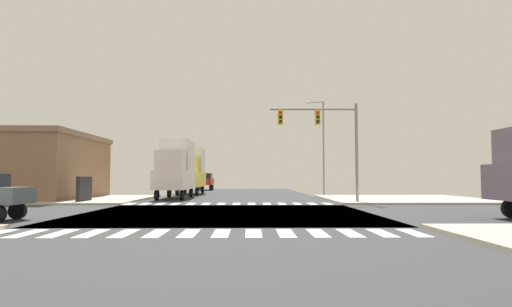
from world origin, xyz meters
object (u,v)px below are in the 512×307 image
at_px(box_truck_trailing_3, 191,170).
at_px(street_lamp, 321,140).
at_px(bank_building, 17,167).
at_px(box_truck_middle_4, 176,168).
at_px(suv_nearside_1, 206,180).
at_px(traffic_signal_mast, 323,130).

bearing_deg(box_truck_trailing_3, street_lamp, 159.87).
distance_m(bank_building, box_truck_middle_4, 12.39).
height_order(suv_nearside_1, box_truck_trailing_3, box_truck_trailing_3).
bearing_deg(box_truck_middle_4, traffic_signal_mast, 148.60).
height_order(street_lamp, suv_nearside_1, street_lamp).
bearing_deg(box_truck_trailing_3, traffic_signal_mast, 125.23).
distance_m(traffic_signal_mast, box_truck_middle_4, 13.21).
height_order(traffic_signal_mast, bank_building, traffic_signal_mast).
relative_size(box_truck_trailing_3, box_truck_middle_4, 1.00).
distance_m(traffic_signal_mast, box_truck_trailing_3, 19.36).
relative_size(bank_building, box_truck_trailing_3, 1.80).
distance_m(street_lamp, bank_building, 25.90).
bearing_deg(box_truck_trailing_3, suv_nearside_1, -90.00).
xyz_separation_m(traffic_signal_mast, box_truck_trailing_3, (-11.09, 15.70, -2.39)).
height_order(traffic_signal_mast, box_truck_trailing_3, traffic_signal_mast).
height_order(traffic_signal_mast, box_truck_middle_4, traffic_signal_mast).
relative_size(traffic_signal_mast, street_lamp, 0.75).
bearing_deg(box_truck_trailing_3, box_truck_middle_4, 90.00).
relative_size(bank_building, suv_nearside_1, 2.81).
relative_size(suv_nearside_1, box_truck_trailing_3, 0.64).
bearing_deg(traffic_signal_mast, street_lamp, 81.03).
bearing_deg(street_lamp, box_truck_trailing_3, 159.87).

